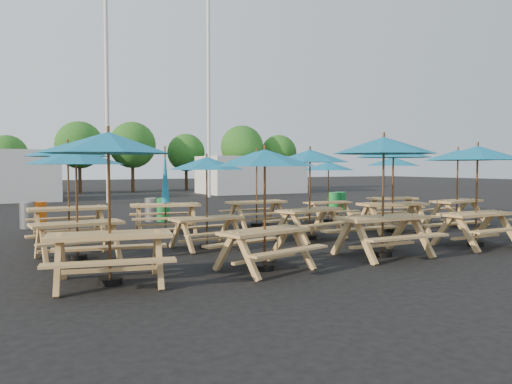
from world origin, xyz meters
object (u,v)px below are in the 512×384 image
waste_bin_5 (334,202)px  picnic_unit_0 (108,152)px  picnic_unit_3 (265,165)px  picnic_unit_5 (165,197)px  picnic_unit_4 (207,169)px  picnic_unit_14 (393,165)px  waste_bin_4 (340,201)px  picnic_unit_11 (328,170)px  picnic_unit_6 (384,153)px  waste_bin_0 (28,215)px  picnic_unit_2 (68,156)px  picnic_unit_13 (458,160)px  picnic_unit_10 (393,157)px  picnic_unit_9 (477,159)px  picnic_unit_8 (257,161)px  picnic_unit_1 (76,164)px  picnic_unit_7 (310,162)px  waste_bin_1 (38,215)px  waste_bin_2 (163,210)px  waste_bin_3 (152,210)px

waste_bin_5 → picnic_unit_0: bearing=-141.8°
picnic_unit_3 → picnic_unit_5: 5.94m
picnic_unit_4 → picnic_unit_5: bearing=84.3°
picnic_unit_14 → waste_bin_4: 3.60m
picnic_unit_3 → picnic_unit_11: bearing=32.0°
picnic_unit_6 → waste_bin_0: picnic_unit_6 is taller
picnic_unit_2 → picnic_unit_4: 3.97m
picnic_unit_13 → waste_bin_5: picnic_unit_13 is taller
picnic_unit_2 → picnic_unit_10: bearing=-17.8°
picnic_unit_10 → picnic_unit_13: size_ratio=1.03×
picnic_unit_0 → picnic_unit_9: (8.55, -0.24, -0.06)m
picnic_unit_5 → picnic_unit_14: (8.67, -0.03, 0.92)m
waste_bin_4 → picnic_unit_8: bearing=-151.4°
picnic_unit_0 → picnic_unit_1: picnic_unit_0 is taller
picnic_unit_1 → picnic_unit_9: picnic_unit_9 is taller
picnic_unit_7 → picnic_unit_1: bearing=168.6°
picnic_unit_3 → picnic_unit_14: bearing=20.5°
picnic_unit_3 → waste_bin_5: picnic_unit_3 is taller
picnic_unit_7 → picnic_unit_13: bearing=-10.2°
picnic_unit_5 → picnic_unit_8: bearing=13.4°
picnic_unit_8 → waste_bin_5: (5.35, 3.02, -1.67)m
picnic_unit_1 → picnic_unit_14: (11.56, 3.08, -0.03)m
picnic_unit_5 → waste_bin_5: bearing=32.1°
picnic_unit_13 → waste_bin_1: (-11.98, 5.80, -1.71)m
picnic_unit_0 → picnic_unit_9: bearing=10.6°
picnic_unit_4 → picnic_unit_7: (2.94, 0.04, 0.19)m
picnic_unit_6 → picnic_unit_9: 2.89m
picnic_unit_10 → waste_bin_5: 6.82m
picnic_unit_7 → picnic_unit_14: bearing=15.1°
picnic_unit_0 → picnic_unit_10: (8.65, 2.66, 0.04)m
picnic_unit_7 → waste_bin_2: (-2.10, 5.97, -1.64)m
picnic_unit_11 → waste_bin_4: size_ratio=2.58×
picnic_unit_4 → picnic_unit_5: 3.16m
picnic_unit_13 → picnic_unit_9: bearing=-143.7°
waste_bin_3 → picnic_unit_2: bearing=-134.3°
waste_bin_3 → waste_bin_4: (8.26, 0.10, 0.00)m
waste_bin_3 → picnic_unit_7: bearing=-68.4°
picnic_unit_9 → picnic_unit_11: size_ratio=1.16×
picnic_unit_2 → waste_bin_5: picnic_unit_2 is taller
picnic_unit_14 → picnic_unit_5: bearing=-163.4°
picnic_unit_11 → waste_bin_2: size_ratio=2.58×
picnic_unit_10 → picnic_unit_7: bearing=-169.6°
waste_bin_3 → picnic_unit_8: bearing=-50.4°
waste_bin_0 → waste_bin_4: size_ratio=1.00×
waste_bin_1 → waste_bin_3: (3.66, 0.10, 0.00)m
waste_bin_0 → waste_bin_1: size_ratio=1.00×
picnic_unit_11 → waste_bin_0: picnic_unit_11 is taller
picnic_unit_8 → picnic_unit_11: picnic_unit_8 is taller
picnic_unit_2 → picnic_unit_3: (2.64, -5.74, -0.25)m
picnic_unit_8 → waste_bin_3: picnic_unit_8 is taller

